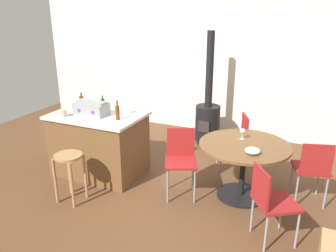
{
  "coord_description": "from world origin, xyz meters",
  "views": [
    {
      "loc": [
        1.63,
        -3.62,
        2.34
      ],
      "look_at": [
        -0.12,
        0.3,
        0.83
      ],
      "focal_mm": 35.86,
      "sensor_mm": 36.0,
      "label": 1
    }
  ],
  "objects_px": {
    "cup_0": "(129,110)",
    "folding_chair_near": "(270,199)",
    "bottle_1": "(82,100)",
    "cup_2": "(78,104)",
    "wood_stove": "(208,117)",
    "bottle_2": "(103,103)",
    "folding_chair_far": "(312,167)",
    "toolbox": "(91,108)",
    "cup_1": "(64,113)",
    "serving_bowl": "(253,151)",
    "wooden_stool": "(69,167)",
    "folding_chair_right": "(181,157)",
    "kitchen_island": "(99,143)",
    "bottle_0": "(118,112)",
    "folding_chair_left": "(236,138)",
    "dining_table": "(244,156)",
    "wine_glass": "(243,131)"
  },
  "relations": [
    {
      "from": "kitchen_island",
      "to": "wine_glass",
      "type": "distance_m",
      "value": 2.07
    },
    {
      "from": "cup_0",
      "to": "folding_chair_far",
      "type": "bearing_deg",
      "value": 2.1
    },
    {
      "from": "bottle_1",
      "to": "cup_2",
      "type": "relative_size",
      "value": 1.82
    },
    {
      "from": "bottle_2",
      "to": "toolbox",
      "type": "bearing_deg",
      "value": -79.8
    },
    {
      "from": "dining_table",
      "to": "bottle_0",
      "type": "relative_size",
      "value": 4.25
    },
    {
      "from": "cup_0",
      "to": "bottle_1",
      "type": "bearing_deg",
      "value": 175.7
    },
    {
      "from": "kitchen_island",
      "to": "wooden_stool",
      "type": "relative_size",
      "value": 2.04
    },
    {
      "from": "wooden_stool",
      "to": "folding_chair_right",
      "type": "bearing_deg",
      "value": 31.13
    },
    {
      "from": "cup_1",
      "to": "cup_0",
      "type": "bearing_deg",
      "value": 34.61
    },
    {
      "from": "folding_chair_far",
      "to": "folding_chair_right",
      "type": "distance_m",
      "value": 1.62
    },
    {
      "from": "folding_chair_near",
      "to": "wood_stove",
      "type": "bearing_deg",
      "value": 120.91
    },
    {
      "from": "toolbox",
      "to": "dining_table",
      "type": "bearing_deg",
      "value": 6.25
    },
    {
      "from": "folding_chair_near",
      "to": "cup_1",
      "type": "bearing_deg",
      "value": 173.33
    },
    {
      "from": "serving_bowl",
      "to": "wine_glass",
      "type": "bearing_deg",
      "value": 117.5
    },
    {
      "from": "folding_chair_far",
      "to": "toolbox",
      "type": "xyz_separation_m",
      "value": [
        -2.94,
        -0.39,
        0.5
      ]
    },
    {
      "from": "folding_chair_near",
      "to": "folding_chair_right",
      "type": "distance_m",
      "value": 1.31
    },
    {
      "from": "wood_stove",
      "to": "bottle_1",
      "type": "bearing_deg",
      "value": -137.48
    },
    {
      "from": "dining_table",
      "to": "folding_chair_left",
      "type": "distance_m",
      "value": 0.83
    },
    {
      "from": "folding_chair_left",
      "to": "folding_chair_right",
      "type": "height_order",
      "value": "folding_chair_right"
    },
    {
      "from": "dining_table",
      "to": "toolbox",
      "type": "bearing_deg",
      "value": -173.75
    },
    {
      "from": "bottle_0",
      "to": "bottle_1",
      "type": "height_order",
      "value": "bottle_0"
    },
    {
      "from": "dining_table",
      "to": "folding_chair_near",
      "type": "height_order",
      "value": "folding_chair_near"
    },
    {
      "from": "serving_bowl",
      "to": "folding_chair_far",
      "type": "bearing_deg",
      "value": 30.75
    },
    {
      "from": "kitchen_island",
      "to": "serving_bowl",
      "type": "bearing_deg",
      "value": -1.82
    },
    {
      "from": "bottle_1",
      "to": "cup_0",
      "type": "xyz_separation_m",
      "value": [
        0.89,
        -0.07,
        -0.03
      ]
    },
    {
      "from": "folding_chair_far",
      "to": "cup_2",
      "type": "height_order",
      "value": "cup_2"
    },
    {
      "from": "bottle_0",
      "to": "cup_2",
      "type": "distance_m",
      "value": 0.91
    },
    {
      "from": "wood_stove",
      "to": "cup_2",
      "type": "height_order",
      "value": "wood_stove"
    },
    {
      "from": "cup_0",
      "to": "toolbox",
      "type": "bearing_deg",
      "value": -145.96
    },
    {
      "from": "cup_1",
      "to": "folding_chair_far",
      "type": "bearing_deg",
      "value": 10.55
    },
    {
      "from": "serving_bowl",
      "to": "folding_chair_right",
      "type": "bearing_deg",
      "value": -179.22
    },
    {
      "from": "toolbox",
      "to": "kitchen_island",
      "type": "bearing_deg",
      "value": 50.55
    },
    {
      "from": "bottle_0",
      "to": "serving_bowl",
      "type": "height_order",
      "value": "bottle_0"
    },
    {
      "from": "wood_stove",
      "to": "bottle_2",
      "type": "bearing_deg",
      "value": -129.82
    },
    {
      "from": "bottle_0",
      "to": "cup_0",
      "type": "height_order",
      "value": "bottle_0"
    },
    {
      "from": "folding_chair_right",
      "to": "wood_stove",
      "type": "relative_size",
      "value": 0.44
    },
    {
      "from": "folding_chair_near",
      "to": "bottle_2",
      "type": "distance_m",
      "value": 2.84
    },
    {
      "from": "wooden_stool",
      "to": "bottle_2",
      "type": "distance_m",
      "value": 1.26
    },
    {
      "from": "cup_0",
      "to": "wine_glass",
      "type": "bearing_deg",
      "value": 3.55
    },
    {
      "from": "cup_0",
      "to": "folding_chair_near",
      "type": "bearing_deg",
      "value": -21.69
    },
    {
      "from": "cup_2",
      "to": "cup_0",
      "type": "bearing_deg",
      "value": 4.6
    },
    {
      "from": "folding_chair_near",
      "to": "serving_bowl",
      "type": "distance_m",
      "value": 0.68
    },
    {
      "from": "wood_stove",
      "to": "cup_1",
      "type": "distance_m",
      "value": 2.55
    },
    {
      "from": "folding_chair_right",
      "to": "cup_2",
      "type": "height_order",
      "value": "cup_2"
    },
    {
      "from": "bottle_2",
      "to": "cup_2",
      "type": "height_order",
      "value": "bottle_2"
    },
    {
      "from": "folding_chair_near",
      "to": "serving_bowl",
      "type": "height_order",
      "value": "folding_chair_near"
    },
    {
      "from": "dining_table",
      "to": "folding_chair_far",
      "type": "bearing_deg",
      "value": 10.73
    },
    {
      "from": "folding_chair_left",
      "to": "toolbox",
      "type": "xyz_separation_m",
      "value": [
        -1.85,
        -1.01,
        0.51
      ]
    },
    {
      "from": "toolbox",
      "to": "cup_2",
      "type": "bearing_deg",
      "value": 150.92
    },
    {
      "from": "folding_chair_far",
      "to": "folding_chair_left",
      "type": "bearing_deg",
      "value": 149.98
    }
  ]
}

